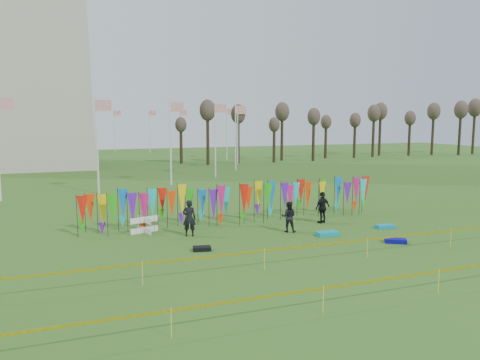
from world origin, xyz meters
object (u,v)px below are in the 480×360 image
object	(u,v)px
kite_bag_blue	(396,241)
kite_bag_black	(202,249)
person_mid	(289,217)
kite_bag_teal	(385,226)
kite_bag_turquoise	(327,234)
box_kite	(144,225)
person_left	(189,218)
person_right	(323,207)

from	to	relation	value
kite_bag_blue	kite_bag_black	world-z (taller)	kite_bag_blue
person_mid	kite_bag_teal	bearing A→B (deg)	-163.31
kite_bag_turquoise	kite_bag_black	distance (m)	7.05
box_kite	person_mid	bearing A→B (deg)	-18.78
person_mid	kite_bag_turquoise	xyz separation A→B (m)	(1.53, -1.53, -0.74)
person_mid	kite_bag_black	xyz separation A→B (m)	(-5.50, -1.86, -0.75)
person_mid	kite_bag_teal	distance (m)	5.72
kite_bag_teal	person_left	bearing A→B (deg)	168.45
box_kite	kite_bag_blue	bearing A→B (deg)	-29.67
box_kite	person_left	xyz separation A→B (m)	(2.13, -1.49, 0.52)
kite_bag_teal	kite_bag_turquoise	bearing A→B (deg)	-174.95
person_right	kite_bag_black	xyz separation A→B (m)	(-8.40, -3.14, -0.85)
kite_bag_blue	kite_bag_teal	bearing A→B (deg)	61.13
kite_bag_blue	box_kite	bearing A→B (deg)	150.33
person_left	kite_bag_turquoise	bearing A→B (deg)	178.68
box_kite	person_right	distance (m)	10.46
person_right	kite_bag_blue	distance (m)	5.45
box_kite	kite_bag_turquoise	size ratio (longest dim) A/B	0.80
kite_bag_black	person_mid	bearing A→B (deg)	18.70
person_right	person_left	bearing A→B (deg)	-14.82
person_left	person_right	xyz separation A→B (m)	(8.25, 0.22, -0.03)
person_left	kite_bag_turquoise	world-z (taller)	person_left
box_kite	person_right	size ratio (longest dim) A/B	0.48
person_mid	kite_bag_turquoise	world-z (taller)	person_mid
person_right	kite_bag_teal	xyz separation A→B (m)	(2.65, -2.45, -0.85)
person_right	kite_bag_black	size ratio (longest dim) A/B	2.26
person_mid	person_left	bearing A→B (deg)	17.51
kite_bag_turquoise	box_kite	bearing A→B (deg)	155.68
person_right	kite_bag_blue	world-z (taller)	person_right
box_kite	kite_bag_teal	distance (m)	13.55
person_mid	box_kite	bearing A→B (deg)	9.86
kite_bag_turquoise	kite_bag_teal	size ratio (longest dim) A/B	1.10
kite_bag_black	box_kite	bearing A→B (deg)	114.12
person_mid	kite_bag_turquoise	bearing A→B (deg)	163.73
person_left	kite_bag_black	distance (m)	3.05
kite_bag_turquoise	kite_bag_black	bearing A→B (deg)	-177.30
kite_bag_blue	kite_bag_teal	distance (m)	3.22
kite_bag_blue	kite_bag_teal	xyz separation A→B (m)	(1.55, 2.82, -0.01)
kite_bag_blue	kite_bag_black	bearing A→B (deg)	167.35
person_right	kite_bag_turquoise	world-z (taller)	person_right
kite_bag_teal	kite_bag_blue	bearing A→B (deg)	-118.87
kite_bag_turquoise	kite_bag_black	xyz separation A→B (m)	(-7.04, -0.33, -0.02)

